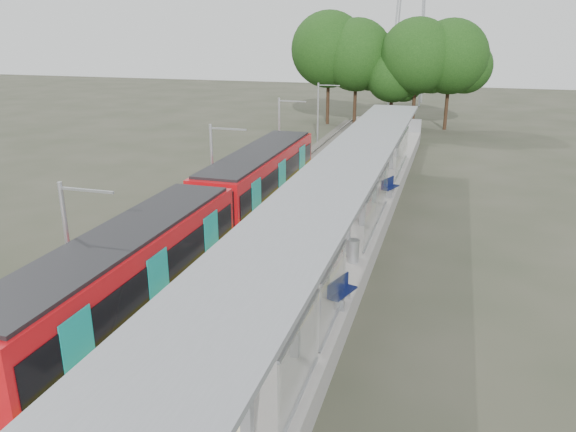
% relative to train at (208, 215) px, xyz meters
% --- Properties ---
extents(trackbed, '(3.00, 70.00, 0.24)m').
position_rel_train_xyz_m(trackbed, '(-0.00, 5.63, -1.93)').
color(trackbed, '#59544C').
rests_on(trackbed, ground).
extents(platform, '(6.00, 50.00, 1.00)m').
position_rel_train_xyz_m(platform, '(4.50, 5.63, -1.55)').
color(platform, gray).
rests_on(platform, ground).
extents(tactile_strip, '(0.60, 50.00, 0.02)m').
position_rel_train_xyz_m(tactile_strip, '(1.95, 5.63, -1.04)').
color(tactile_strip, yellow).
rests_on(tactile_strip, platform).
extents(end_fence, '(6.00, 0.10, 1.20)m').
position_rel_train_xyz_m(end_fence, '(4.50, 30.58, -0.45)').
color(end_fence, '#9EA0A5').
rests_on(end_fence, platform).
extents(train, '(2.74, 27.60, 3.62)m').
position_rel_train_xyz_m(train, '(0.00, 0.00, 0.00)').
color(train, black).
rests_on(train, ground).
extents(canopy, '(3.27, 38.00, 3.66)m').
position_rel_train_xyz_m(canopy, '(6.11, 1.82, 2.15)').
color(canopy, '#9EA0A5').
rests_on(canopy, platform).
extents(tree_cluster, '(20.38, 9.05, 11.98)m').
position_rel_train_xyz_m(tree_cluster, '(2.85, 38.40, 5.34)').
color(tree_cluster, '#382316').
rests_on(tree_cluster, ground).
extents(catenary_masts, '(2.08, 48.16, 5.40)m').
position_rel_train_xyz_m(catenary_masts, '(-1.72, 4.63, 0.86)').
color(catenary_masts, '#9EA0A5').
rests_on(catenary_masts, ground).
extents(bench_mid, '(0.85, 1.43, 0.94)m').
position_rel_train_xyz_m(bench_mid, '(7.12, -4.73, -0.56)').
color(bench_mid, '#0E174A').
rests_on(bench_mid, platform).
extents(bench_far, '(0.92, 1.49, 0.98)m').
position_rel_train_xyz_m(bench_far, '(7.11, 9.32, -0.54)').
color(bench_far, '#0E174A').
rests_on(bench_far, platform).
extents(info_pillar_near, '(0.36, 0.36, 1.61)m').
position_rel_train_xyz_m(info_pillar_near, '(6.39, -12.31, -0.35)').
color(info_pillar_near, beige).
rests_on(info_pillar_near, platform).
extents(info_pillar_far, '(0.37, 0.37, 1.62)m').
position_rel_train_xyz_m(info_pillar_far, '(5.00, 4.95, -0.35)').
color(info_pillar_far, beige).
rests_on(info_pillar_far, platform).
extents(litter_bin, '(0.51, 0.51, 0.98)m').
position_rel_train_xyz_m(litter_bin, '(6.89, -0.99, -0.56)').
color(litter_bin, '#9EA0A5').
rests_on(litter_bin, platform).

